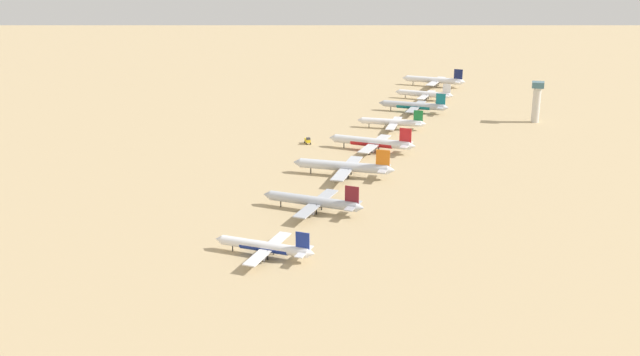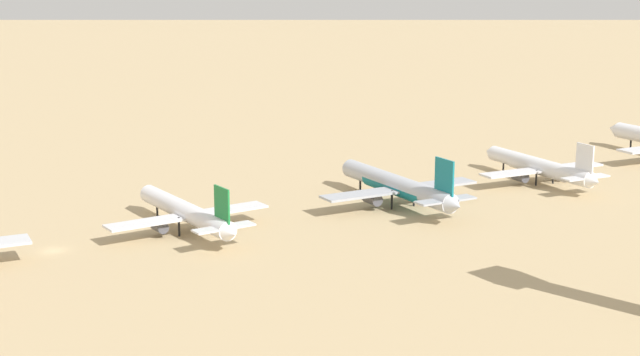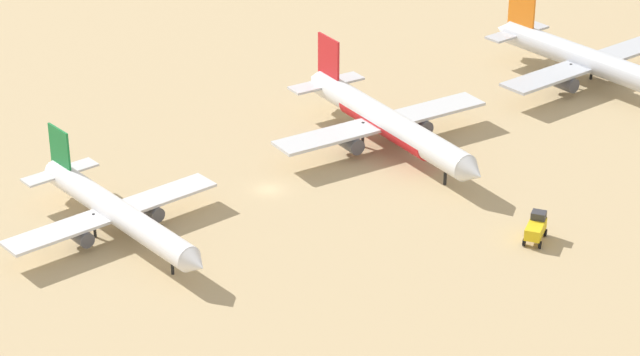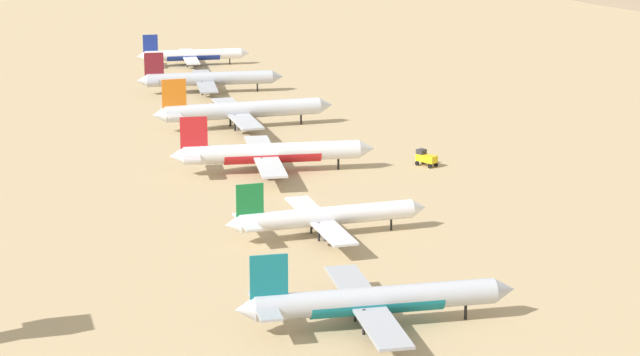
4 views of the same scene
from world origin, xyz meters
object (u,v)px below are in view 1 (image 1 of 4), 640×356
object	(u,v)px
parked_jet_4	(373,142)
service_truck	(308,140)
parked_jet_2	(414,106)
parked_jet_3	(392,122)
parked_jet_6	(314,201)
control_tower	(537,100)
parked_jet_0	(434,80)
parked_jet_7	(265,247)
parked_jet_5	(345,167)
parked_jet_1	(425,94)

from	to	relation	value
parked_jet_4	service_truck	xyz separation A→B (m)	(37.67, -4.29, -2.64)
parked_jet_2	parked_jet_3	distance (m)	48.88
service_truck	parked_jet_6	bearing A→B (deg)	108.23
parked_jet_3	control_tower	distance (m)	92.94
parked_jet_0	parked_jet_6	xyz separation A→B (m)	(11.89, 293.89, -0.51)
parked_jet_3	parked_jet_2	bearing A→B (deg)	-96.57
parked_jet_7	parked_jet_4	bearing A→B (deg)	-93.06
parked_jet_3	parked_jet_5	distance (m)	99.23
service_truck	control_tower	distance (m)	150.79
parked_jet_2	parked_jet_4	bearing A→B (deg)	86.03
parked_jet_0	parked_jet_7	distance (m)	342.83
parked_jet_2	parked_jet_4	size ratio (longest dim) A/B	0.96
parked_jet_4	parked_jet_0	bearing A→B (deg)	-92.30
parked_jet_3	service_truck	bearing A→B (deg)	50.26
parked_jet_4	service_truck	world-z (taller)	parked_jet_4
parked_jet_1	control_tower	size ratio (longest dim) A/B	1.68
parked_jet_0	control_tower	world-z (taller)	control_tower
parked_jet_4	control_tower	distance (m)	125.38
parked_jet_5	parked_jet_2	bearing A→B (deg)	-94.01
parked_jet_0	parked_jet_4	xyz separation A→B (m)	(7.88, 195.95, -0.21)
parked_jet_2	parked_jet_5	size ratio (longest dim) A/B	0.94
parked_jet_1	parked_jet_6	size ratio (longest dim) A/B	0.94
parked_jet_3	parked_jet_7	distance (m)	197.94
parked_jet_3	parked_jet_4	distance (m)	51.23
parked_jet_1	parked_jet_7	xyz separation A→B (m)	(15.64, 289.58, -0.36)
parked_jet_6	parked_jet_0	bearing A→B (deg)	-92.32
parked_jet_5	control_tower	world-z (taller)	control_tower
parked_jet_4	service_truck	distance (m)	38.00
parked_jet_1	parked_jet_5	bearing A→B (deg)	86.63
parked_jet_0	parked_jet_1	distance (m)	52.90
parked_jet_3	control_tower	size ratio (longest dim) A/B	1.66
parked_jet_0	control_tower	distance (m)	128.55
parked_jet_4	control_tower	world-z (taller)	control_tower
parked_jet_0	parked_jet_7	world-z (taller)	parked_jet_0
parked_jet_0	control_tower	bearing A→B (deg)	126.35
parked_jet_1	parked_jet_6	xyz separation A→B (m)	(11.82, 240.99, 0.32)
parked_jet_7	service_truck	world-z (taller)	parked_jet_7
parked_jet_5	parked_jet_7	world-z (taller)	parked_jet_5
parked_jet_7	service_truck	xyz separation A→B (m)	(29.84, -150.81, -1.66)
parked_jet_3	parked_jet_5	world-z (taller)	parked_jet_5
parked_jet_1	parked_jet_4	distance (m)	143.27
parked_jet_0	service_truck	size ratio (longest dim) A/B	8.90
parked_jet_7	service_truck	size ratio (longest dim) A/B	6.85
parked_jet_4	control_tower	size ratio (longest dim) A/B	1.93
parked_jet_1	parked_jet_7	size ratio (longest dim) A/B	1.10
parked_jet_3	parked_jet_5	xyz separation A→B (m)	(4.75, 99.12, 0.79)
parked_jet_7	control_tower	size ratio (longest dim) A/B	1.54
parked_jet_3	parked_jet_0	bearing A→B (deg)	-92.59
parked_jet_4	service_truck	size ratio (longest dim) A/B	8.63
parked_jet_6	parked_jet_7	bearing A→B (deg)	85.50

